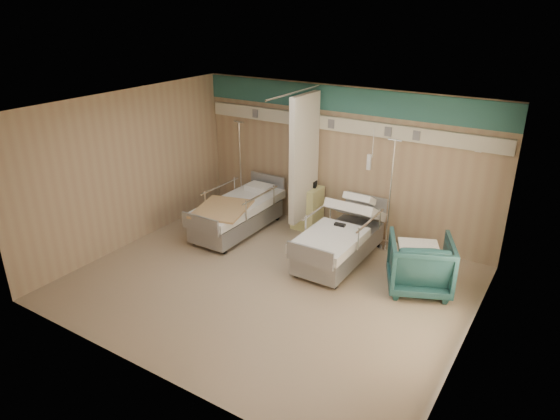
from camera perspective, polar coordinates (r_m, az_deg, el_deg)
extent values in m
cube|color=gray|center=(8.09, -1.23, -8.40)|extent=(6.00, 5.00, 0.00)
cube|color=tan|center=(9.52, 7.05, 5.60)|extent=(6.00, 0.04, 2.80)
cube|color=tan|center=(5.75, -15.31, -7.09)|extent=(6.00, 0.04, 2.80)
cube|color=tan|center=(9.36, -16.87, 4.48)|extent=(0.04, 5.00, 2.80)
cube|color=tan|center=(6.45, 21.58, -4.56)|extent=(0.04, 5.00, 2.80)
cube|color=silver|center=(7.06, -1.43, 11.44)|extent=(6.00, 5.00, 0.04)
cube|color=#2A625D|center=(9.23, 7.34, 12.40)|extent=(6.00, 0.04, 0.45)
cube|color=beige|center=(9.30, 7.12, 9.65)|extent=(5.88, 0.08, 0.25)
cylinder|color=silver|center=(8.66, 1.77, 13.30)|extent=(0.03, 1.80, 0.03)
cube|color=beige|center=(9.24, 2.79, 5.93)|extent=(0.12, 0.90, 2.35)
cube|color=#E4E38E|center=(9.83, 3.14, 0.27)|extent=(0.50, 0.48, 0.85)
imported|color=#1D4649|center=(8.04, 15.69, -5.95)|extent=(1.24, 1.26, 0.87)
cube|color=white|center=(7.80, 15.70, -2.99)|extent=(0.75, 0.72, 0.07)
cylinder|color=silver|center=(9.41, 11.95, -4.07)|extent=(0.36, 0.36, 0.03)
cylinder|color=silver|center=(9.01, 12.46, 1.58)|extent=(0.03, 0.03, 2.02)
cylinder|color=silver|center=(8.71, 13.02, 7.78)|extent=(0.24, 0.03, 0.03)
cylinder|color=silver|center=(10.67, -4.38, -0.28)|extent=(0.35, 0.35, 0.03)
cylinder|color=silver|center=(10.33, -4.54, 4.66)|extent=(0.03, 0.03, 1.97)
cylinder|color=silver|center=(10.07, -4.72, 9.98)|extent=(0.24, 0.03, 0.03)
cube|color=black|center=(8.59, 6.86, -1.68)|extent=(0.19, 0.10, 0.04)
cube|color=tan|center=(9.25, -6.65, 0.14)|extent=(1.14, 1.31, 0.04)
cube|color=black|center=(9.69, 3.53, 3.00)|extent=(0.25, 0.20, 0.12)
cylinder|color=white|center=(9.73, 2.44, 3.12)|extent=(0.11, 0.11, 0.13)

